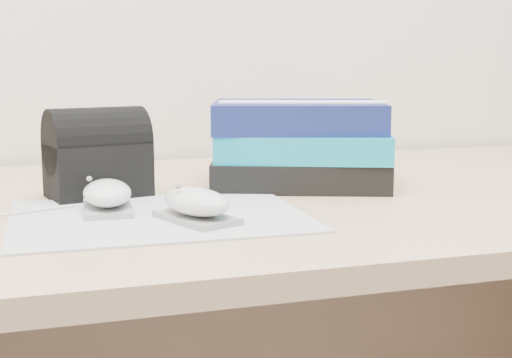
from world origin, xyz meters
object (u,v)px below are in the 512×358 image
object	(u,v)px
book_stack	(300,144)
mouse_rear	(107,196)
pouch	(97,154)
desk	(272,323)
mouse_front	(196,204)

from	to	relation	value
book_stack	mouse_rear	bearing A→B (deg)	-157.21
mouse_rear	pouch	world-z (taller)	pouch
desk	mouse_rear	xyz separation A→B (m)	(-0.28, -0.14, 0.26)
mouse_front	book_stack	size ratio (longest dim) A/B	0.38
mouse_rear	mouse_front	distance (m)	0.13
mouse_rear	book_stack	distance (m)	0.35
book_stack	desk	bearing A→B (deg)	165.41
desk	mouse_front	xyz separation A→B (m)	(-0.18, -0.24, 0.26)
mouse_front	pouch	xyz separation A→B (m)	(-0.10, 0.21, 0.04)
book_stack	pouch	bearing A→B (deg)	-177.10
mouse_rear	mouse_front	size ratio (longest dim) A/B	0.92
desk	book_stack	distance (m)	0.30
desk	book_stack	size ratio (longest dim) A/B	4.86
mouse_front	book_stack	xyz separation A→B (m)	(0.22, 0.22, 0.04)
mouse_rear	pouch	size ratio (longest dim) A/B	0.74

